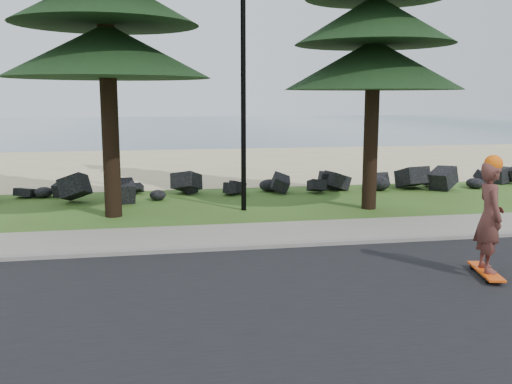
% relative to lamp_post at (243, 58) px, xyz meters
% --- Properties ---
extents(ground, '(160.00, 160.00, 0.00)m').
position_rel_lamp_post_xyz_m(ground, '(0.00, -3.20, -4.13)').
color(ground, '#375219').
rests_on(ground, ground).
extents(road, '(160.00, 7.00, 0.02)m').
position_rel_lamp_post_xyz_m(road, '(0.00, -7.70, -4.12)').
color(road, black).
rests_on(road, ground).
extents(kerb, '(160.00, 0.20, 0.10)m').
position_rel_lamp_post_xyz_m(kerb, '(0.00, -4.10, -4.08)').
color(kerb, gray).
rests_on(kerb, ground).
extents(sidewalk, '(160.00, 2.00, 0.08)m').
position_rel_lamp_post_xyz_m(sidewalk, '(0.00, -3.00, -4.09)').
color(sidewalk, gray).
rests_on(sidewalk, ground).
extents(beach_sand, '(160.00, 15.00, 0.01)m').
position_rel_lamp_post_xyz_m(beach_sand, '(0.00, 11.30, -4.13)').
color(beach_sand, tan).
rests_on(beach_sand, ground).
extents(ocean, '(160.00, 58.00, 0.01)m').
position_rel_lamp_post_xyz_m(ocean, '(0.00, 47.80, -4.13)').
color(ocean, '#3B5B71').
rests_on(ocean, ground).
extents(seawall_boulders, '(60.00, 2.40, 1.10)m').
position_rel_lamp_post_xyz_m(seawall_boulders, '(0.00, 2.40, -4.13)').
color(seawall_boulders, black).
rests_on(seawall_boulders, ground).
extents(lamp_post, '(0.25, 0.14, 8.14)m').
position_rel_lamp_post_xyz_m(lamp_post, '(0.00, 0.00, 0.00)').
color(lamp_post, black).
rests_on(lamp_post, ground).
extents(skateboarder, '(0.60, 1.17, 2.12)m').
position_rel_lamp_post_xyz_m(skateboarder, '(3.19, -6.66, -3.07)').
color(skateboarder, '#ED4C0D').
rests_on(skateboarder, ground).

